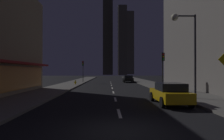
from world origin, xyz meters
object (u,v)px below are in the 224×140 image
(car_parked_far, at_px, (128,79))
(street_lamp_right, at_px, (185,35))
(traffic_light_near_right, at_px, (163,63))
(fire_hydrant_far_left, at_px, (75,82))
(car_parked_near, at_px, (170,93))
(traffic_light_far_left, at_px, (83,67))

(car_parked_far, bearing_deg, street_lamp_right, -85.93)
(car_parked_far, bearing_deg, traffic_light_near_right, -84.16)
(car_parked_far, xyz_separation_m, fire_hydrant_far_left, (-9.50, -8.04, -0.29))
(car_parked_far, distance_m, street_lamp_right, 25.44)
(fire_hydrant_far_left, xyz_separation_m, traffic_light_near_right, (11.40, -10.53, 2.74))
(car_parked_near, xyz_separation_m, street_lamp_right, (1.78, 1.87, 4.33))
(street_lamp_right, bearing_deg, car_parked_near, -133.65)
(traffic_light_far_left, distance_m, street_lamp_right, 26.10)
(traffic_light_far_left, bearing_deg, traffic_light_near_right, -57.42)
(car_parked_far, relative_size, traffic_light_far_left, 1.01)
(car_parked_far, height_order, street_lamp_right, street_lamp_right)
(traffic_light_near_right, relative_size, traffic_light_far_left, 1.00)
(car_parked_near, relative_size, traffic_light_far_left, 1.01)
(car_parked_far, height_order, traffic_light_far_left, traffic_light_far_left)
(traffic_light_near_right, height_order, street_lamp_right, street_lamp_right)
(car_parked_near, relative_size, street_lamp_right, 0.64)
(car_parked_near, distance_m, car_parked_far, 26.87)
(car_parked_near, height_order, fire_hydrant_far_left, car_parked_near)
(car_parked_far, bearing_deg, fire_hydrant_far_left, -139.77)
(car_parked_near, xyz_separation_m, fire_hydrant_far_left, (-9.50, 18.83, -0.29))
(traffic_light_near_right, bearing_deg, car_parked_far, 95.84)
(car_parked_far, xyz_separation_m, street_lamp_right, (1.78, -25.00, 4.33))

